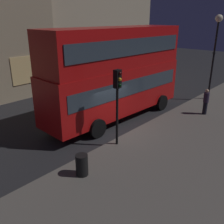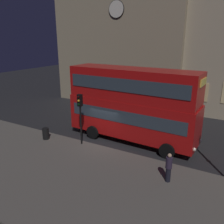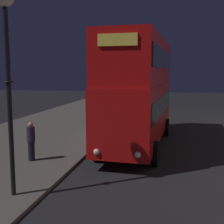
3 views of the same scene
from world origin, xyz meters
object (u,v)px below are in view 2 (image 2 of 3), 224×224
Objects in this scene: traffic_light_near_kerb at (80,109)px; pedestrian at (169,167)px; litter_bin at (46,134)px; double_decker_bus at (132,102)px.

pedestrian is at bearing -12.96° from traffic_light_near_kerb.
traffic_light_near_kerb is 2.23× the size of pedestrian.
pedestrian is 1.89× the size of litter_bin.
double_decker_bus is 6.00× the size of pedestrian.
litter_bin is (-5.73, -3.20, -2.53)m from double_decker_bus.
pedestrian reaches higher than litter_bin.
traffic_light_near_kerb is 7.37m from pedestrian.
litter_bin is (-2.92, -0.65, -2.26)m from traffic_light_near_kerb.
traffic_light_near_kerb is (-2.82, -2.55, -0.27)m from double_decker_bus.
double_decker_bus is at bearing 29.16° from litter_bin.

